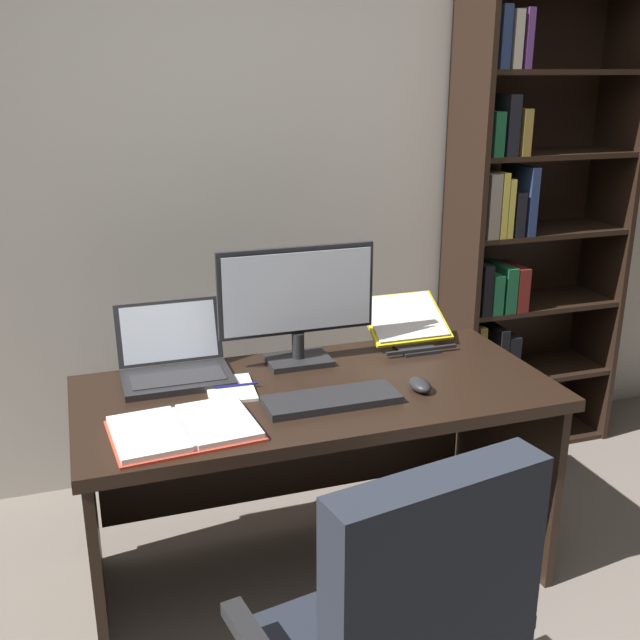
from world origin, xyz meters
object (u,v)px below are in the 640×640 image
object	(u,v)px
notepad	(230,389)
desk	(310,432)
monitor	(297,304)
computer_mouse	(420,385)
laptop	(175,363)
pen	(236,385)
open_binder	(184,429)
keyboard	(332,400)
reading_stand_with_book	(406,322)
bookshelf	(518,244)

from	to	relation	value
notepad	desk	bearing A→B (deg)	0.76
monitor	computer_mouse	distance (m)	0.51
laptop	pen	xyz separation A→B (m)	(0.17, -0.17, -0.04)
desk	notepad	distance (m)	0.34
monitor	notepad	bearing A→B (deg)	-149.55
computer_mouse	open_binder	size ratio (longest dim) A/B	0.24
desk	computer_mouse	bearing A→B (deg)	-33.39
keyboard	notepad	size ratio (longest dim) A/B	2.00
reading_stand_with_book	desk	bearing A→B (deg)	-153.45
monitor	open_binder	bearing A→B (deg)	-138.45
desk	laptop	distance (m)	0.52
reading_stand_with_book	notepad	distance (m)	0.76
desk	monitor	xyz separation A→B (m)	(0.01, 0.16, 0.41)
bookshelf	keyboard	world-z (taller)	bookshelf
reading_stand_with_book	open_binder	size ratio (longest dim) A/B	0.72
keyboard	notepad	bearing A→B (deg)	144.34
reading_stand_with_book	pen	xyz separation A→B (m)	(-0.70, -0.23, -0.06)
computer_mouse	pen	bearing A→B (deg)	160.39
bookshelf	pen	size ratio (longest dim) A/B	14.52
desk	pen	xyz separation A→B (m)	(-0.25, -0.00, 0.21)
monitor	open_binder	distance (m)	0.65
monitor	open_binder	xyz separation A→B (m)	(-0.46, -0.41, -0.20)
monitor	reading_stand_with_book	size ratio (longest dim) A/B	1.79
bookshelf	reading_stand_with_book	bearing A→B (deg)	-151.41
laptop	reading_stand_with_book	xyz separation A→B (m)	(0.88, 0.06, 0.03)
monitor	open_binder	size ratio (longest dim) A/B	1.29
reading_stand_with_book	pen	size ratio (longest dim) A/B	2.20
monitor	computer_mouse	world-z (taller)	monitor
laptop	open_binder	bearing A→B (deg)	-94.88
keyboard	computer_mouse	xyz separation A→B (m)	(0.30, 0.00, 0.01)
computer_mouse	reading_stand_with_book	distance (m)	0.46
laptop	keyboard	size ratio (longest dim) A/B	0.85
monitor	keyboard	bearing A→B (deg)	-90.00
desk	open_binder	xyz separation A→B (m)	(-0.46, -0.25, 0.21)
keyboard	reading_stand_with_book	size ratio (longest dim) A/B	1.36
keyboard	reading_stand_with_book	world-z (taller)	reading_stand_with_book
open_binder	notepad	world-z (taller)	open_binder
desk	bookshelf	xyz separation A→B (m)	(1.17, 0.62, 0.44)
bookshelf	open_binder	size ratio (longest dim) A/B	4.75
open_binder	pen	world-z (taller)	open_binder
monitor	notepad	distance (m)	0.38
keyboard	reading_stand_with_book	bearing A→B (deg)	43.74
pen	laptop	bearing A→B (deg)	135.88
notepad	pen	bearing A→B (deg)	0.00
keyboard	monitor	bearing A→B (deg)	90.00
open_binder	bookshelf	bearing A→B (deg)	23.54
bookshelf	keyboard	bearing A→B (deg)	-144.89
reading_stand_with_book	notepad	size ratio (longest dim) A/B	1.47
bookshelf	open_binder	xyz separation A→B (m)	(-1.63, -0.87, -0.23)
desk	computer_mouse	xyz separation A→B (m)	(0.31, -0.20, 0.22)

